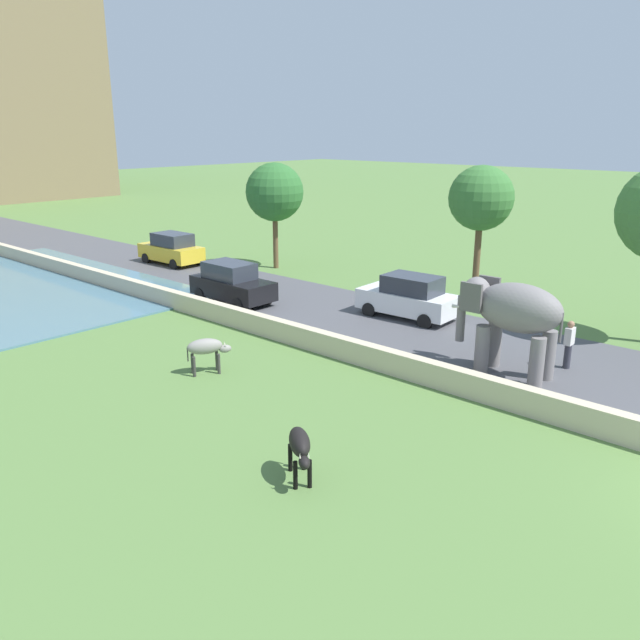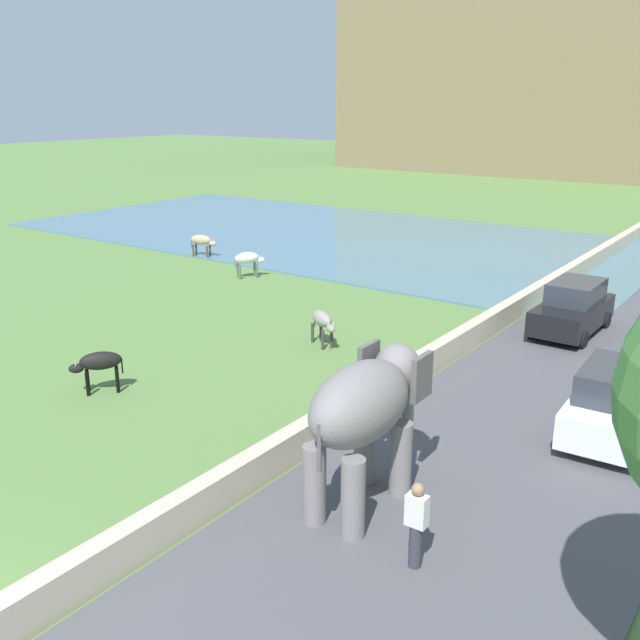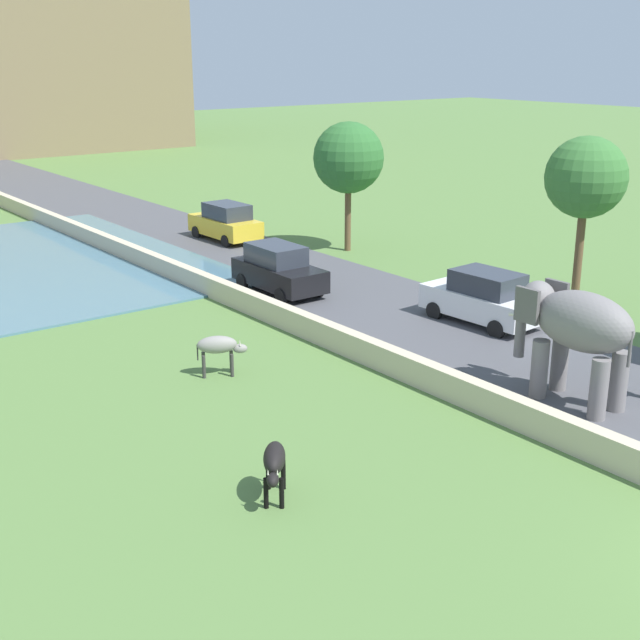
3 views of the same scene
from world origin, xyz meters
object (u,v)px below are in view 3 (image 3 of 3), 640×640
at_px(cow_black, 274,462).
at_px(cow_grey, 219,347).
at_px(car_white, 483,298).
at_px(car_black, 278,269).
at_px(elephant, 575,327).
at_px(car_yellow, 226,222).

height_order(cow_black, cow_grey, same).
distance_m(car_white, cow_grey, 9.32).
xyz_separation_m(car_black, cow_grey, (-6.09, -5.90, -0.06)).
bearing_deg(elephant, cow_grey, 130.62).
bearing_deg(cow_grey, elephant, -49.38).
bearing_deg(car_yellow, cow_black, -119.18).
height_order(car_yellow, cow_grey, car_yellow).
distance_m(elephant, car_black, 13.04).
bearing_deg(cow_grey, car_black, 44.11).
bearing_deg(cow_black, car_black, 54.90).
distance_m(car_white, cow_black, 13.04).
distance_m(car_black, car_white, 7.83).
xyz_separation_m(car_yellow, car_white, (0.00, -16.03, 0.00)).
bearing_deg(cow_black, elephant, -3.42).
relative_size(elephant, cow_black, 2.66).
relative_size(car_black, car_yellow, 1.00).
bearing_deg(elephant, car_yellow, 81.79).
bearing_deg(elephant, car_black, 89.98).
bearing_deg(car_black, car_white, -66.27).
bearing_deg(car_yellow, car_black, -109.56).
height_order(elephant, cow_grey, elephant).
relative_size(elephant, car_black, 0.86).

